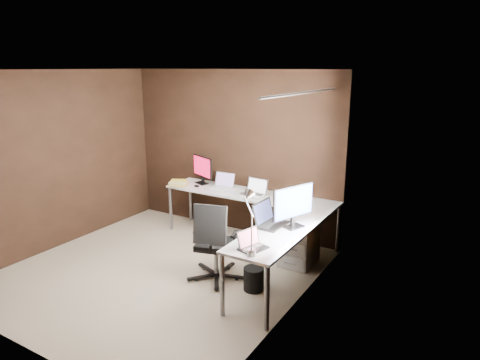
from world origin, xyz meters
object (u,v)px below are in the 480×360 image
(monitor_right, at_px, (293,204))
(desk_lamp, at_px, (249,214))
(drawer_pedestal, at_px, (299,242))
(laptop_black_big, at_px, (268,220))
(laptop_black_small, at_px, (251,244))
(laptop_silver, at_px, (255,191))
(book_stack, at_px, (179,183))
(wastebasket, at_px, (254,279))
(laptop_white, at_px, (223,184))
(office_chair, at_px, (215,257))
(monitor_left, at_px, (202,168))

(monitor_right, distance_m, desk_lamp, 0.88)
(drawer_pedestal, relative_size, laptop_black_big, 1.40)
(laptop_black_small, bearing_deg, desk_lamp, -151.04)
(laptop_silver, bearing_deg, book_stack, -164.45)
(book_stack, xyz_separation_m, wastebasket, (1.94, -1.08, -0.63))
(monitor_right, relative_size, laptop_black_small, 1.73)
(drawer_pedestal, xyz_separation_m, laptop_white, (-1.46, 0.43, 0.48))
(laptop_black_small, bearing_deg, laptop_black_big, 29.22)
(office_chair, distance_m, wastebasket, 0.56)
(laptop_white, distance_m, laptop_silver, 0.62)
(laptop_white, distance_m, office_chair, 1.63)
(monitor_right, height_order, laptop_white, monitor_right)
(laptop_silver, relative_size, office_chair, 0.38)
(laptop_black_big, xyz_separation_m, wastebasket, (-0.04, -0.28, -0.65))
(laptop_silver, distance_m, wastebasket, 1.57)
(drawer_pedestal, bearing_deg, monitor_left, 166.28)
(laptop_white, distance_m, wastebasket, 1.98)
(monitor_left, distance_m, desk_lamp, 2.70)
(drawer_pedestal, xyz_separation_m, laptop_black_small, (0.03, -1.35, 0.47))
(laptop_black_big, distance_m, wastebasket, 0.71)
(drawer_pedestal, xyz_separation_m, wastebasket, (-0.17, -0.93, -0.16))
(drawer_pedestal, bearing_deg, wastebasket, -100.23)
(monitor_right, xyz_separation_m, book_stack, (-2.26, 0.72, -0.24))
(laptop_white, height_order, office_chair, office_chair)
(laptop_black_big, height_order, laptop_black_small, laptop_black_big)
(monitor_right, height_order, laptop_black_big, monitor_right)
(book_stack, relative_size, desk_lamp, 0.51)
(laptop_black_small, bearing_deg, book_stack, 71.11)
(monitor_left, xyz_separation_m, office_chair, (1.16, -1.38, -0.68))
(monitor_left, relative_size, laptop_black_small, 1.43)
(monitor_left, distance_m, book_stack, 0.44)
(monitor_right, relative_size, office_chair, 0.57)
(monitor_left, xyz_separation_m, laptop_silver, (1.01, -0.12, -0.20))
(book_stack, bearing_deg, laptop_silver, 8.46)
(monitor_right, distance_m, book_stack, 2.38)
(drawer_pedestal, relative_size, desk_lamp, 0.93)
(monitor_right, distance_m, office_chair, 1.17)
(monitor_left, relative_size, laptop_silver, 1.25)
(monitor_left, bearing_deg, desk_lamp, -21.01)
(laptop_black_big, bearing_deg, monitor_right, -72.84)
(drawer_pedestal, bearing_deg, book_stack, 175.92)
(laptop_black_small, xyz_separation_m, wastebasket, (-0.20, 0.42, -0.64))
(monitor_left, height_order, wastebasket, monitor_left)
(laptop_black_big, distance_m, laptop_black_small, 0.72)
(book_stack, height_order, office_chair, office_chair)
(laptop_silver, relative_size, laptop_black_small, 1.14)
(laptop_silver, bearing_deg, laptop_black_big, -46.80)
(laptop_black_small, distance_m, book_stack, 2.61)
(laptop_black_big, xyz_separation_m, office_chair, (-0.57, -0.28, -0.50))
(drawer_pedestal, height_order, desk_lamp, desk_lamp)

